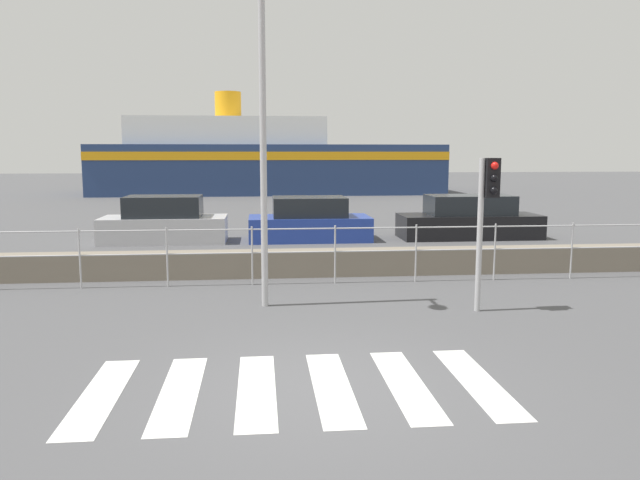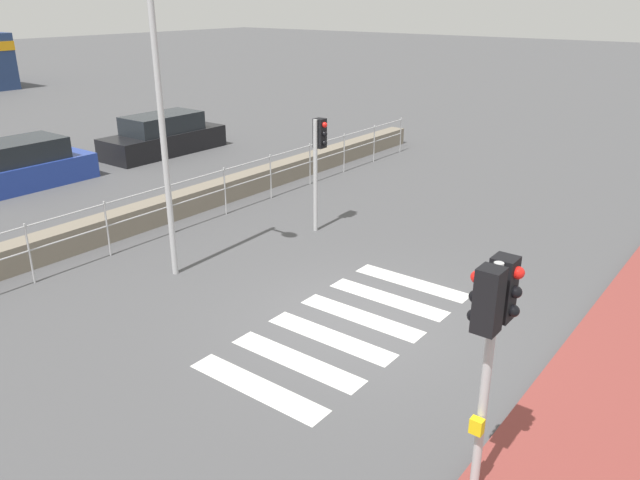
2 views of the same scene
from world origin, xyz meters
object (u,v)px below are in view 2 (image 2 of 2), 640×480
object	(u,v)px
parked_car_blue	(24,166)
parked_car_black	(164,137)
traffic_light_near	(492,321)
streetlamp	(164,95)
traffic_light_far	(319,150)

from	to	relation	value
parked_car_blue	parked_car_black	distance (m)	5.26
parked_car_blue	traffic_light_near	bearing A→B (deg)	-102.35
traffic_light_near	streetlamp	bearing A→B (deg)	74.66
streetlamp	parked_car_black	bearing A→B (deg)	52.20
traffic_light_near	traffic_light_far	xyz separation A→B (m)	(5.87, 6.74, -0.29)
traffic_light_near	traffic_light_far	world-z (taller)	traffic_light_near
traffic_light_near	parked_car_black	bearing A→B (deg)	61.35
traffic_light_far	parked_car_blue	xyz separation A→B (m)	(-2.35, 9.32, -1.39)
traffic_light_far	parked_car_blue	distance (m)	9.71
streetlamp	parked_car_black	size ratio (longest dim) A/B	1.29
traffic_light_far	streetlamp	bearing A→B (deg)	171.12
parked_car_blue	parked_car_black	size ratio (longest dim) A/B	0.85
traffic_light_far	streetlamp	xyz separation A→B (m)	(-3.85, 0.60, 1.64)
traffic_light_near	traffic_light_far	distance (m)	8.94
traffic_light_near	streetlamp	xyz separation A→B (m)	(2.01, 7.34, 1.35)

